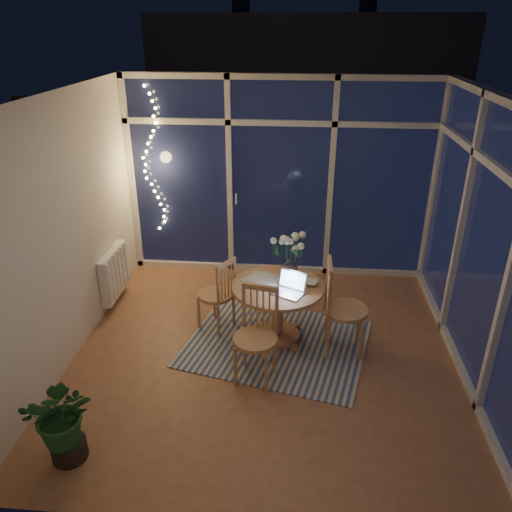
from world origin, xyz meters
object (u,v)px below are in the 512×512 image
laptop (288,284)px  dining_table (277,313)px  chair_left (216,293)px  chair_front (255,337)px  chair_right (346,308)px  flower_vase (289,267)px  potted_plant (63,421)px

laptop → dining_table: bearing=148.9°
chair_left → chair_front: bearing=60.4°
dining_table → chair_left: size_ratio=1.10×
chair_right → laptop: size_ratio=3.34×
chair_right → dining_table: bearing=77.5°
chair_front → flower_vase: size_ratio=4.58×
chair_front → laptop: 0.67m
dining_table → laptop: bearing=-57.9°
dining_table → flower_vase: flower_vase is taller
flower_vase → dining_table: bearing=-113.6°
potted_plant → dining_table: bearing=49.0°
laptop → potted_plant: bearing=-108.7°
chair_left → dining_table: bearing=105.7°
flower_vase → potted_plant: flower_vase is taller
dining_table → chair_left: chair_left is taller
chair_left → chair_front: (0.52, -0.86, 0.04)m
chair_front → chair_left: bearing=131.9°
laptop → chair_right: bearing=27.5°
potted_plant → flower_vase: bearing=50.7°
dining_table → potted_plant: 2.38m
chair_front → laptop: (0.28, 0.53, 0.30)m
dining_table → chair_front: chair_front is taller
chair_right → chair_front: 1.03m
chair_left → laptop: size_ratio=2.82×
chair_front → potted_plant: chair_front is taller
flower_vase → potted_plant: 2.66m
chair_front → dining_table: bearing=86.5°
chair_right → chair_front: size_ratio=1.09×
chair_right → flower_vase: (-0.59, 0.39, 0.24)m
chair_right → chair_front: chair_right is taller
chair_right → laptop: bearing=90.6°
laptop → potted_plant: 2.36m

